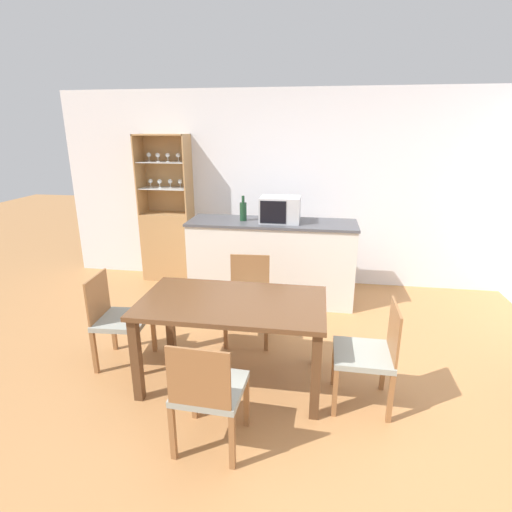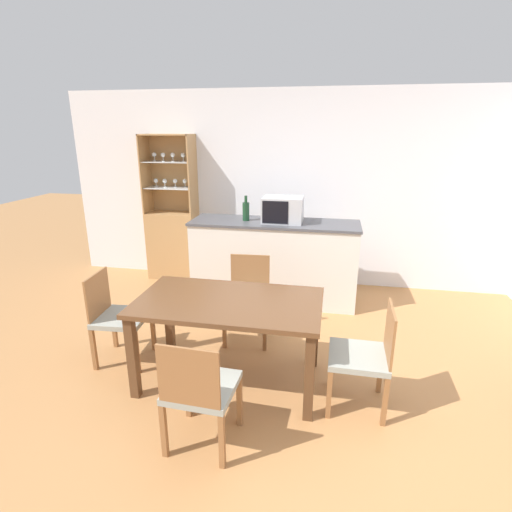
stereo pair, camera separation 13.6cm
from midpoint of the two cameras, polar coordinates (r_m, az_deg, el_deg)
name	(u,v)px [view 1 (the left image)]	position (r m, az deg, el deg)	size (l,w,h in m)	color
ground_plane	(293,396)	(3.42, 4.06, -19.35)	(18.00, 18.00, 0.00)	#B27A47
wall_back	(309,190)	(5.41, 6.86, 9.32)	(6.80, 0.06, 2.55)	silver
kitchen_counter	(271,261)	(4.92, 1.44, -0.72)	(2.01, 0.62, 1.00)	silver
display_cabinet	(168,236)	(5.76, -13.07, 2.81)	(0.69, 0.35, 1.99)	tan
dining_table	(232,312)	(3.28, -4.58, -7.98)	(1.49, 0.84, 0.74)	brown
dining_chair_head_near	(208,391)	(2.76, -8.32, -18.54)	(0.46, 0.46, 0.84)	#999E93
dining_chair_head_far	(248,298)	(4.03, -2.07, -6.02)	(0.46, 0.46, 0.84)	#999E93
dining_chair_side_right_near	(369,354)	(3.20, 14.61, -13.35)	(0.44, 0.44, 0.84)	#999E93
dining_chair_side_left_far	(118,319)	(3.84, -20.08, -8.40)	(0.46, 0.46, 0.84)	#999E93
microwave	(280,209)	(4.74, 2.65, 6.66)	(0.47, 0.36, 0.30)	#B7BABF
wine_bottle	(243,211)	(4.81, -2.66, 6.46)	(0.08, 0.08, 0.30)	#193D23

